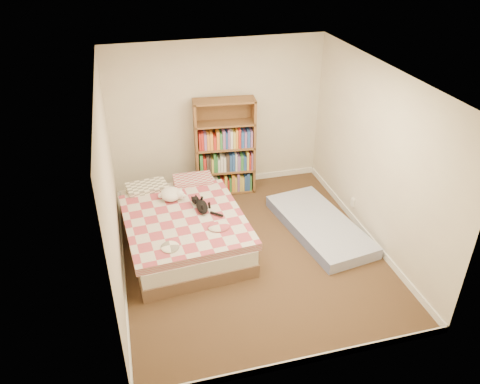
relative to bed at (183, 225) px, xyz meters
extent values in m
cube|color=#45311D|center=(0.87, -0.50, -0.26)|extent=(3.50, 4.00, 0.01)
cube|color=white|center=(0.87, -0.50, 2.24)|extent=(3.50, 4.00, 0.01)
cube|color=beige|center=(0.87, 1.50, 0.99)|extent=(3.50, 0.01, 2.50)
cube|color=beige|center=(0.87, -2.50, 0.99)|extent=(3.50, 0.01, 2.50)
cube|color=beige|center=(-0.88, -0.50, 0.99)|extent=(0.01, 4.00, 2.50)
cube|color=beige|center=(2.62, -0.50, 0.99)|extent=(0.01, 4.00, 2.50)
cube|color=white|center=(0.87, 1.49, -0.21)|extent=(3.50, 0.02, 0.10)
cube|color=white|center=(0.87, -2.49, -0.21)|extent=(3.50, 0.02, 0.10)
cube|color=white|center=(-0.87, -0.50, -0.21)|extent=(0.02, 4.00, 0.10)
cube|color=white|center=(2.61, -0.50, -0.21)|extent=(0.02, 4.00, 0.10)
cube|color=white|center=(2.60, -0.10, 0.04)|extent=(0.03, 0.09, 0.13)
cube|color=brown|center=(0.00, -0.03, -0.17)|extent=(1.67, 2.26, 0.19)
cube|color=silver|center=(0.00, -0.03, 0.04)|extent=(1.63, 2.22, 0.22)
cube|color=#AF414F|center=(0.00, -0.03, 0.20)|extent=(1.71, 1.88, 0.11)
cube|color=gray|center=(-0.36, 0.77, 0.23)|extent=(0.62, 0.42, 0.16)
cube|color=#AF414F|center=(0.36, 0.77, 0.23)|extent=(0.62, 0.42, 0.16)
cube|color=brown|center=(0.45, 1.24, 0.55)|extent=(0.07, 0.33, 1.63)
cube|color=brown|center=(1.38, 1.24, 0.55)|extent=(0.07, 0.33, 1.63)
cube|color=brown|center=(0.92, 1.40, 0.55)|extent=(0.97, 0.12, 1.63)
cube|color=brown|center=(0.92, 1.24, -0.24)|extent=(1.00, 0.42, 0.03)
cube|color=brown|center=(0.92, 1.24, 0.56)|extent=(1.00, 0.42, 0.03)
cube|color=brown|center=(0.92, 1.24, 1.34)|extent=(1.00, 0.42, 0.03)
cube|color=#6A77B0|center=(2.00, -0.25, -0.18)|extent=(1.13, 1.99, 0.17)
ellipsoid|color=black|center=(0.28, -0.06, 0.31)|extent=(0.27, 0.39, 0.12)
sphere|color=black|center=(0.28, 0.13, 0.32)|extent=(0.14, 0.14, 0.11)
cone|color=black|center=(0.25, 0.16, 0.37)|extent=(0.05, 0.05, 0.04)
cone|color=black|center=(0.31, 0.16, 0.37)|extent=(0.05, 0.05, 0.04)
cylinder|color=black|center=(0.37, -0.30, 0.28)|extent=(0.10, 0.20, 0.04)
ellipsoid|color=white|center=(-0.10, 0.35, 0.34)|extent=(0.38, 0.41, 0.16)
sphere|color=white|center=(-0.01, 0.24, 0.35)|extent=(0.16, 0.16, 0.13)
sphere|color=white|center=(0.04, 0.20, 0.34)|extent=(0.07, 0.07, 0.06)
sphere|color=white|center=(-0.24, 0.41, 0.32)|extent=(0.09, 0.09, 0.07)
camera|label=1|loc=(-0.60, -5.53, 3.80)|focal=35.00mm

